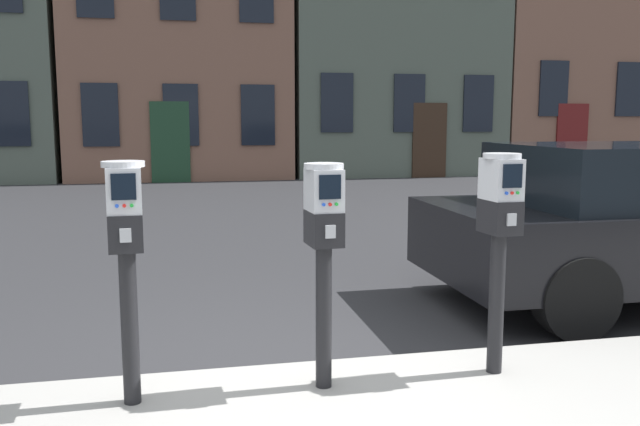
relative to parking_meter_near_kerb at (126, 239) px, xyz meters
The scene contains 5 objects.
ground_plane 1.44m from the parking_meter_near_kerb, 11.26° to the left, with size 160.00×160.00×0.00m, color #28282B.
parking_meter_near_kerb is the anchor object (origin of this frame).
parking_meter_twin_adjacent 1.04m from the parking_meter_near_kerb, ahead, with size 0.23×0.26×1.26m.
parking_meter_end_of_row 2.08m from the parking_meter_near_kerb, ahead, with size 0.23×0.26×1.30m.
townhouse_grey_stucco 17.67m from the parking_meter_near_kerb, 88.84° to the left, with size 6.02×6.12×9.56m.
Camera 1 is at (-0.71, -3.67, 1.63)m, focal length 37.09 mm.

